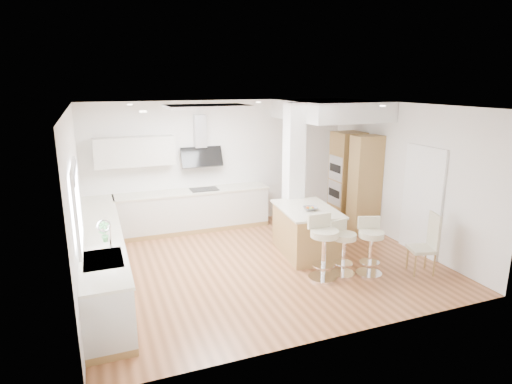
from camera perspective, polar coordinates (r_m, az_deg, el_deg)
name	(u,v)px	position (r m, az deg, el deg)	size (l,w,h in m)	color
ground	(263,263)	(7.86, 0.89, -9.41)	(6.00, 6.00, 0.00)	#A7673E
ceiling	(263,263)	(7.86, 0.89, -9.41)	(6.00, 5.00, 0.02)	white
wall_back	(222,163)	(9.72, -4.60, 3.86)	(6.00, 0.04, 2.80)	white
wall_left	(76,205)	(6.91, -22.83, -1.66)	(0.04, 5.00, 2.80)	white
wall_right	(403,175)	(8.95, 19.07, 2.18)	(0.04, 5.00, 2.80)	white
skylight	(208,107)	(7.52, -6.48, 11.24)	(4.10, 2.10, 0.06)	white
window_left	(76,201)	(5.96, -22.84, -1.17)	(0.06, 1.28, 1.07)	silver
doorway_right	(422,202)	(8.59, 21.26, -1.27)	(0.05, 1.00, 2.10)	#3F3731
counter_left	(103,256)	(7.42, -19.75, -7.99)	(0.63, 4.50, 1.35)	#A98248
counter_back	(186,200)	(9.40, -9.38, -1.07)	(3.62, 0.63, 2.50)	#A98248
pillar	(294,173)	(8.67, 5.03, 2.55)	(0.35, 0.35, 2.80)	white
soffit	(330,110)	(9.40, 9.83, 10.71)	(1.78, 2.20, 0.40)	white
oven_column	(353,180)	(9.78, 12.86, 1.51)	(0.63, 1.21, 2.10)	#A98248
peninsula	(306,230)	(8.18, 6.72, -5.11)	(1.13, 1.57, 0.97)	#A98248
bar_stool_a	(323,244)	(7.15, 8.97, -6.84)	(0.50, 0.50, 1.08)	white
bar_stool_b	(343,245)	(7.39, 11.53, -6.93)	(0.50, 0.50, 0.93)	white
bar_stool_c	(370,243)	(7.49, 15.00, -6.63)	(0.55, 0.55, 0.98)	white
dining_chair	(428,242)	(7.84, 21.94, -6.15)	(0.51, 0.51, 1.05)	beige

